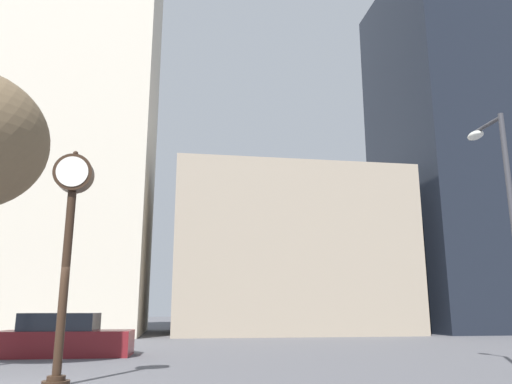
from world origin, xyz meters
name	(u,v)px	position (x,y,z in m)	size (l,w,h in m)	color
building_tall_tower	(56,80)	(-5.57, 24.00, 17.65)	(14.00, 12.00, 35.30)	beige
building_storefront_row	(283,255)	(10.94, 24.00, 5.36)	(15.41, 12.00, 10.72)	gray
building_glass_modern	(448,147)	(24.55, 24.00, 14.17)	(9.03, 12.00, 28.34)	black
street_clock	(70,223)	(0.98, 0.76, 3.49)	(0.87, 0.57, 5.21)	black
car_maroon	(64,338)	(-0.34, 7.91, 0.61)	(4.55, 2.03, 1.46)	maroon
street_lamp_right	(502,199)	(11.97, 0.91, 4.46)	(0.36, 1.57, 6.77)	#38383D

